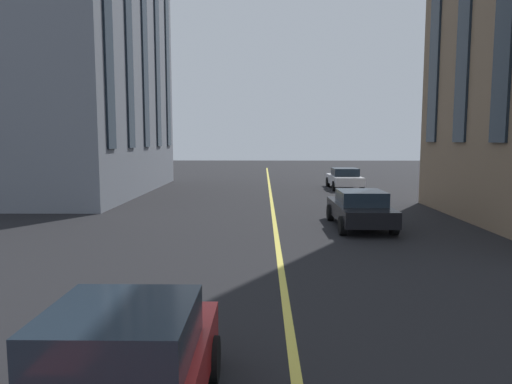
% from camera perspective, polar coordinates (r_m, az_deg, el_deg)
% --- Properties ---
extents(lane_centre_line, '(80.00, 0.16, 0.01)m').
position_cam_1_polar(lane_centre_line, '(14.26, 2.67, -6.52)').
color(lane_centre_line, '#D8C64C').
rests_on(lane_centre_line, ground_plane).
extents(car_red_trailing, '(3.90, 1.89, 1.40)m').
position_cam_1_polar(car_red_trailing, '(5.47, -16.51, -20.83)').
color(car_red_trailing, '#B21E1E').
rests_on(car_red_trailing, ground_plane).
extents(car_black_oncoming, '(4.40, 1.95, 1.37)m').
position_cam_1_polar(car_black_oncoming, '(17.46, 12.57, -1.96)').
color(car_black_oncoming, black).
rests_on(car_black_oncoming, ground_plane).
extents(car_white_mid, '(4.40, 1.95, 1.37)m').
position_cam_1_polar(car_white_mid, '(31.22, 10.73, 1.68)').
color(car_white_mid, silver).
rests_on(car_white_mid, ground_plane).
extents(building_left_near, '(16.60, 12.78, 19.84)m').
position_cam_1_polar(building_left_near, '(31.97, -25.19, 17.92)').
color(building_left_near, slate).
rests_on(building_left_near, ground_plane).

